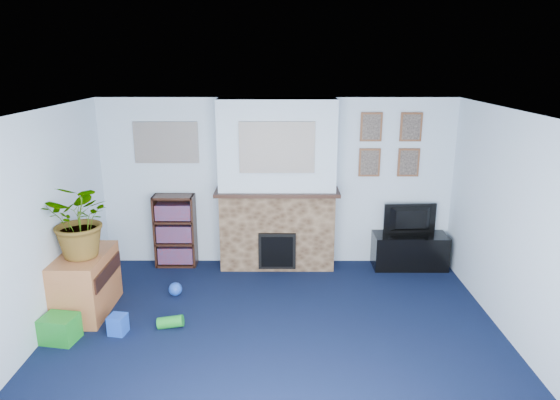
{
  "coord_description": "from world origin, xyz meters",
  "views": [
    {
      "loc": [
        0.06,
        -4.67,
        2.91
      ],
      "look_at": [
        0.04,
        0.83,
        1.35
      ],
      "focal_mm": 32.0,
      "sensor_mm": 36.0,
      "label": 1
    }
  ],
  "objects_px": {
    "television": "(411,220)",
    "bookshelf": "(176,232)",
    "tv_stand": "(409,252)",
    "sideboard": "(86,284)"
  },
  "relations": [
    {
      "from": "television",
      "to": "bookshelf",
      "type": "relative_size",
      "value": 0.71
    },
    {
      "from": "tv_stand",
      "to": "sideboard",
      "type": "distance_m",
      "value": 4.35
    },
    {
      "from": "sideboard",
      "to": "television",
      "type": "bearing_deg",
      "value": 18.03
    },
    {
      "from": "bookshelf",
      "to": "sideboard",
      "type": "bearing_deg",
      "value": -118.82
    },
    {
      "from": "television",
      "to": "sideboard",
      "type": "relative_size",
      "value": 0.8
    },
    {
      "from": "tv_stand",
      "to": "sideboard",
      "type": "height_order",
      "value": "sideboard"
    },
    {
      "from": "television",
      "to": "sideboard",
      "type": "xyz_separation_m",
      "value": [
        -4.14,
        -1.35,
        -0.36
      ]
    },
    {
      "from": "tv_stand",
      "to": "bookshelf",
      "type": "bearing_deg",
      "value": 178.7
    },
    {
      "from": "television",
      "to": "tv_stand",
      "type": "bearing_deg",
      "value": 86.18
    },
    {
      "from": "sideboard",
      "to": "tv_stand",
      "type": "bearing_deg",
      "value": 17.78
    }
  ]
}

